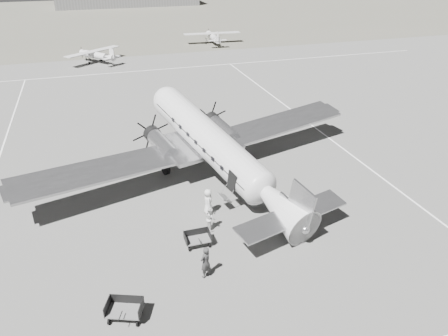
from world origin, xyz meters
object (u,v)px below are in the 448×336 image
at_px(light_plane_right, 213,38).
at_px(baggage_cart_far, 125,310).
at_px(baggage_cart_near, 198,239).
at_px(dc3_airliner, 216,149).
at_px(ramp_agent, 211,218).
at_px(light_plane_left, 96,56).
at_px(ground_crew, 205,262).
at_px(passenger, 208,202).

distance_m(light_plane_right, baggage_cart_far, 68.09).
bearing_deg(baggage_cart_near, dc3_airliner, 65.09).
relative_size(light_plane_right, ramp_agent, 6.62).
height_order(light_plane_left, light_plane_right, light_plane_right).
bearing_deg(baggage_cart_near, ground_crew, -95.63).
height_order(light_plane_right, ramp_agent, light_plane_right).
relative_size(baggage_cart_near, baggage_cart_far, 0.90).
relative_size(baggage_cart_far, ground_crew, 0.94).
xyz_separation_m(baggage_cart_far, ramp_agent, (6.21, 6.19, 0.29)).
xyz_separation_m(baggage_cart_near, ground_crew, (-0.27, -2.89, 0.52)).
height_order(baggage_cart_near, passenger, passenger).
height_order(baggage_cart_near, ground_crew, ground_crew).
distance_m(light_plane_left, baggage_cart_far, 55.34).
xyz_separation_m(dc3_airliner, passenger, (-1.85, -4.23, -1.88)).
relative_size(light_plane_left, baggage_cart_near, 6.04).
xyz_separation_m(light_plane_left, baggage_cart_near, (3.64, -50.62, -0.58)).
height_order(light_plane_left, ramp_agent, light_plane_left).
xyz_separation_m(ground_crew, ramp_agent, (1.53, 4.37, -0.18)).
bearing_deg(light_plane_right, ground_crew, -103.35).
distance_m(light_plane_left, ramp_agent, 49.38).
distance_m(baggage_cart_far, ground_crew, 5.04).
bearing_deg(baggage_cart_near, baggage_cart_far, -136.68).
distance_m(baggage_cart_near, passenger, 3.71).
relative_size(ramp_agent, passenger, 0.85).
xyz_separation_m(light_plane_left, ground_crew, (3.37, -53.50, -0.05)).
xyz_separation_m(dc3_airliner, light_plane_right, (14.66, 51.81, -1.72)).
bearing_deg(dc3_airliner, baggage_cart_far, -140.77).
bearing_deg(baggage_cart_near, light_plane_right, 72.76).
distance_m(dc3_airliner, light_plane_left, 43.70).
distance_m(light_plane_left, ground_crew, 53.61).
bearing_deg(ground_crew, baggage_cart_near, -127.91).
height_order(ramp_agent, passenger, passenger).
xyz_separation_m(light_plane_left, ramp_agent, (4.91, -49.14, -0.24)).
distance_m(dc3_airliner, baggage_cart_near, 8.62).
distance_m(light_plane_right, ramp_agent, 60.28).
relative_size(light_plane_right, baggage_cart_far, 5.78).
relative_size(light_plane_right, baggage_cart_near, 6.43).
relative_size(light_plane_left, baggage_cart_far, 5.42).
distance_m(dc3_airliner, ramp_agent, 6.75).
bearing_deg(ramp_agent, light_plane_right, -20.96).
distance_m(ground_crew, passenger, 6.47).
bearing_deg(light_plane_right, baggage_cart_far, -106.69).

